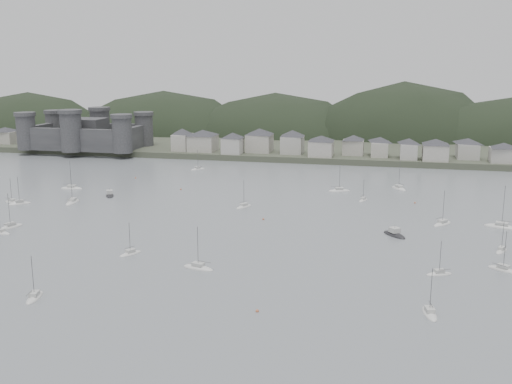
# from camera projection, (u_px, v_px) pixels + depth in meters

# --- Properties ---
(ground) EXTENTS (900.00, 900.00, 0.00)m
(ground) POSITION_uv_depth(u_px,v_px,m) (180.00, 290.00, 129.52)
(ground) COLOR slate
(ground) RESTS_ON ground
(far_shore_land) EXTENTS (900.00, 250.00, 3.00)m
(far_shore_land) POSITION_uv_depth(u_px,v_px,m) (327.00, 132.00, 410.05)
(far_shore_land) COLOR #383D2D
(far_shore_land) RESTS_ON ground
(forested_ridge) EXTENTS (851.55, 103.94, 102.57)m
(forested_ridge) POSITION_uv_depth(u_px,v_px,m) (329.00, 156.00, 387.36)
(forested_ridge) COLOR black
(forested_ridge) RESTS_ON ground
(castle) EXTENTS (66.00, 43.00, 20.00)m
(castle) POSITION_uv_depth(u_px,v_px,m) (86.00, 133.00, 324.56)
(castle) COLOR #333335
(castle) RESTS_ON far_shore_land
(waterfront_town) EXTENTS (451.48, 28.46, 12.92)m
(waterfront_town) POSITION_uv_depth(u_px,v_px,m) (405.00, 146.00, 291.16)
(waterfront_town) COLOR #9F9B91
(waterfront_town) RESTS_ON far_shore_land
(sailboat_lead) EXTENTS (7.39, 7.06, 10.61)m
(sailboat_lead) POSITION_uv_depth(u_px,v_px,m) (20.00, 204.00, 208.05)
(sailboat_lead) COLOR silver
(sailboat_lead) RESTS_ON ground
(moored_fleet) EXTENTS (244.02, 171.26, 13.98)m
(moored_fleet) POSITION_uv_depth(u_px,v_px,m) (233.00, 216.00, 191.30)
(moored_fleet) COLOR silver
(moored_fleet) RESTS_ON ground
(motor_launch_near) EXTENTS (8.09, 8.84, 4.10)m
(motor_launch_near) POSITION_uv_depth(u_px,v_px,m) (394.00, 235.00, 170.21)
(motor_launch_near) COLOR black
(motor_launch_near) RESTS_ON ground
(motor_launch_far) EXTENTS (6.16, 8.27, 3.88)m
(motor_launch_far) POSITION_uv_depth(u_px,v_px,m) (110.00, 195.00, 220.71)
(motor_launch_far) COLOR black
(motor_launch_far) RESTS_ON ground
(mooring_buoys) EXTENTS (116.93, 125.19, 0.70)m
(mooring_buoys) POSITION_uv_depth(u_px,v_px,m) (236.00, 216.00, 191.02)
(mooring_buoys) COLOR #B8613D
(mooring_buoys) RESTS_ON ground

